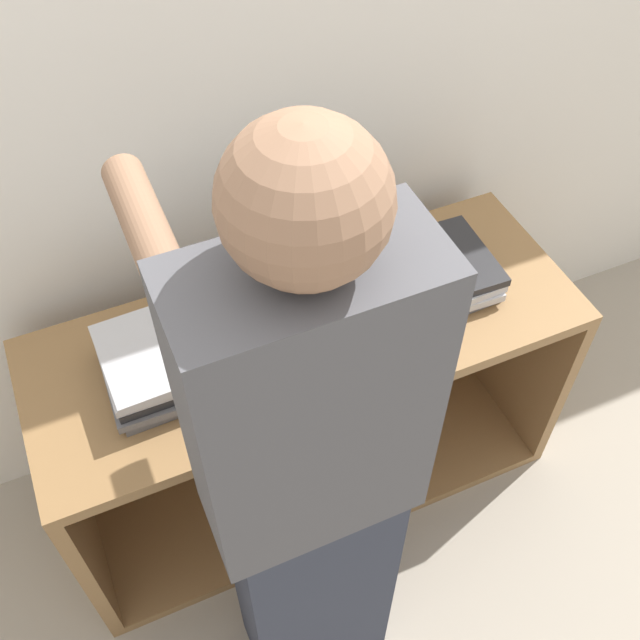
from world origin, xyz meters
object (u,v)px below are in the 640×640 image
(laptop_open, at_px, (299,300))
(laptop_stack_left, at_px, (172,358))
(laptop_stack_right, at_px, (428,276))
(person, at_px, (309,487))

(laptop_open, xyz_separation_m, laptop_stack_left, (-0.34, -0.05, 0.00))
(laptop_stack_right, height_order, person, person)
(person, bearing_deg, laptop_stack_left, 107.19)
(laptop_stack_left, bearing_deg, laptop_open, 8.03)
(laptop_open, height_order, person, person)
(person, bearing_deg, laptop_stack_right, 41.51)
(laptop_open, xyz_separation_m, laptop_stack_right, (0.34, -0.05, -0.01))
(laptop_open, distance_m, laptop_stack_right, 0.35)
(laptop_stack_left, relative_size, person, 0.19)
(laptop_stack_left, relative_size, laptop_stack_right, 0.98)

